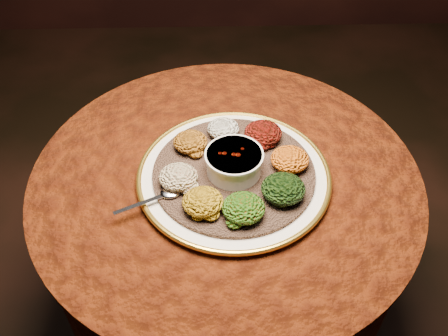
{
  "coord_description": "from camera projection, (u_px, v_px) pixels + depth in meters",
  "views": [
    {
      "loc": [
        -0.03,
        -0.85,
        1.62
      ],
      "look_at": [
        -0.0,
        -0.0,
        0.76
      ],
      "focal_mm": 40.0,
      "sensor_mm": 36.0,
      "label": 1
    }
  ],
  "objects": [
    {
      "name": "portion_ayib",
      "position": [
        223.0,
        129.0,
        1.27
      ],
      "size": [
        0.08,
        0.08,
        0.04
      ],
      "primitive_type": "ellipsoid",
      "color": "white",
      "rests_on": "injera"
    },
    {
      "name": "portion_kik",
      "position": [
        203.0,
        202.0,
        1.1
      ],
      "size": [
        0.09,
        0.09,
        0.04
      ],
      "primitive_type": "ellipsoid",
      "color": "#B88610",
      "rests_on": "injera"
    },
    {
      "name": "portion_timatim",
      "position": [
        178.0,
        177.0,
        1.15
      ],
      "size": [
        0.09,
        0.09,
        0.04
      ],
      "primitive_type": "ellipsoid",
      "color": "maroon",
      "rests_on": "injera"
    },
    {
      "name": "platter",
      "position": [
        234.0,
        176.0,
        1.2
      ],
      "size": [
        0.59,
        0.59,
        0.02
      ],
      "rotation": [
        0.0,
        0.0,
        0.41
      ],
      "color": "white",
      "rests_on": "table"
    },
    {
      "name": "portion_gomen",
      "position": [
        283.0,
        189.0,
        1.12
      ],
      "size": [
        0.1,
        0.1,
        0.05
      ],
      "primitive_type": "ellipsoid",
      "color": "black",
      "rests_on": "injera"
    },
    {
      "name": "stew_bowl",
      "position": [
        234.0,
        161.0,
        1.17
      ],
      "size": [
        0.14,
        0.14,
        0.06
      ],
      "color": "white",
      "rests_on": "injera"
    },
    {
      "name": "table",
      "position": [
        226.0,
        220.0,
        1.35
      ],
      "size": [
        0.96,
        0.96,
        0.73
      ],
      "color": "black",
      "rests_on": "ground"
    },
    {
      "name": "portion_mixveg",
      "position": [
        244.0,
        208.0,
        1.08
      ],
      "size": [
        0.1,
        0.09,
        0.05
      ],
      "primitive_type": "ellipsoid",
      "color": "maroon",
      "rests_on": "injera"
    },
    {
      "name": "portion_kitfo",
      "position": [
        263.0,
        133.0,
        1.25
      ],
      "size": [
        0.1,
        0.09,
        0.05
      ],
      "primitive_type": "ellipsoid",
      "color": "black",
      "rests_on": "injera"
    },
    {
      "name": "injera",
      "position": [
        234.0,
        173.0,
        1.2
      ],
      "size": [
        0.4,
        0.4,
        0.01
      ],
      "primitive_type": "cylinder",
      "rotation": [
        0.0,
        0.0,
        -0.02
      ],
      "color": "brown",
      "rests_on": "platter"
    },
    {
      "name": "portion_shiro",
      "position": [
        190.0,
        142.0,
        1.24
      ],
      "size": [
        0.09,
        0.08,
        0.04
      ],
      "primitive_type": "ellipsoid",
      "color": "#A35B13",
      "rests_on": "injera"
    },
    {
      "name": "spoon",
      "position": [
        165.0,
        195.0,
        1.13
      ],
      "size": [
        0.15,
        0.08,
        0.01
      ],
      "rotation": [
        0.0,
        0.0,
        -2.7
      ],
      "color": "silver",
      "rests_on": "injera"
    },
    {
      "name": "portion_tikil",
      "position": [
        290.0,
        159.0,
        1.19
      ],
      "size": [
        0.09,
        0.09,
        0.04
      ],
      "primitive_type": "ellipsoid",
      "color": "#A8630E",
      "rests_on": "injera"
    }
  ]
}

